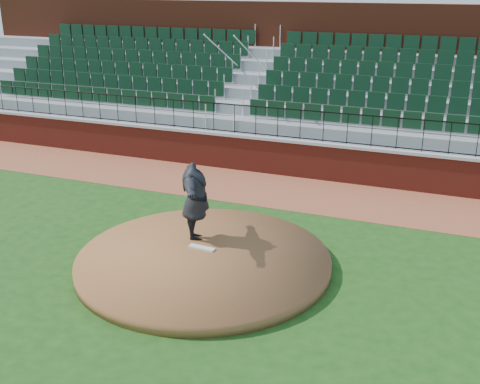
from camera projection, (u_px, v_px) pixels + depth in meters
name	position (u px, v px, depth m)	size (l,w,h in m)	color
ground	(217.00, 263.00, 13.87)	(90.00, 90.00, 0.00)	#1B4313
warning_track	(285.00, 191.00, 18.58)	(34.00, 3.20, 0.01)	brown
field_wall	(299.00, 159.00, 19.77)	(34.00, 0.35, 1.20)	maroon
wall_cap	(300.00, 141.00, 19.54)	(34.00, 0.45, 0.10)	#B7B7B7
wall_railing	(300.00, 125.00, 19.35)	(34.00, 0.05, 1.00)	black
seating_stands	(321.00, 96.00, 21.56)	(34.00, 5.10, 4.60)	gray
concourse_wall	(338.00, 73.00, 23.85)	(34.00, 0.50, 5.50)	maroon
pitchers_mound	(204.00, 261.00, 13.72)	(5.99, 5.99, 0.25)	brown
pitching_rubber	(202.00, 248.00, 14.04)	(0.66, 0.17, 0.04)	white
pitcher	(195.00, 201.00, 14.28)	(2.46, 0.67, 2.00)	black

